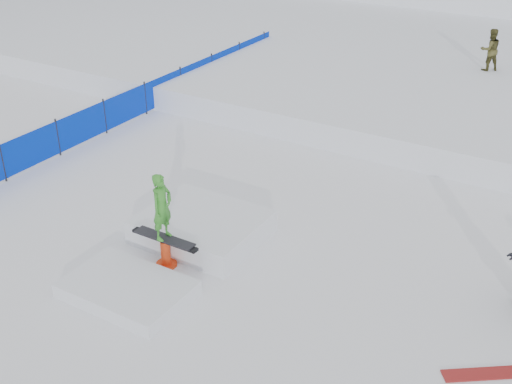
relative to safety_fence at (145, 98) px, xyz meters
The scene contains 6 objects.
ground 9.28m from the safety_fence, 45.44° to the right, with size 120.00×120.00×0.00m, color white.
snow_midrise 11.43m from the safety_fence, 55.34° to the left, with size 50.00×18.00×0.80m, color white.
safety_fence is the anchor object (origin of this frame).
walker_olive 12.04m from the safety_fence, 41.88° to the left, with size 0.71×0.55×1.46m, color #45421D.
loose_board_red 14.04m from the safety_fence, 27.04° to the right, with size 1.40×0.28×0.03m, color maroon.
jib_rail_feature 8.52m from the safety_fence, 44.98° to the right, with size 2.60×4.40×2.11m.
Camera 1 is at (6.87, -8.53, 7.64)m, focal length 45.00 mm.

